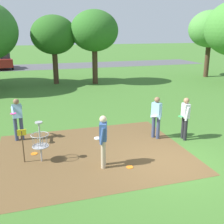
{
  "coord_description": "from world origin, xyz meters",
  "views": [
    {
      "loc": [
        -4.26,
        -7.18,
        4.19
      ],
      "look_at": [
        -1.14,
        2.99,
        1.0
      ],
      "focal_mm": 43.57,
      "sensor_mm": 36.0,
      "label": 1
    }
  ],
  "objects_px": {
    "tree_near_right": "(54,35)",
    "player_waiting_right": "(17,117)",
    "parked_car_leftmost": "(2,61)",
    "tree_mid_right": "(94,31)",
    "frisbee_by_tee": "(34,154)",
    "frisbee_mid_grass": "(130,167)",
    "disc_golf_basket": "(38,140)",
    "tree_near_left": "(210,29)",
    "player_throwing": "(156,115)",
    "player_waiting_left": "(185,116)",
    "player_foreground_watching": "(103,138)"
  },
  "relations": [
    {
      "from": "frisbee_by_tee",
      "to": "frisbee_mid_grass",
      "type": "bearing_deg",
      "value": -33.53
    },
    {
      "from": "player_foreground_watching",
      "to": "player_throwing",
      "type": "bearing_deg",
      "value": 32.83
    },
    {
      "from": "player_waiting_left",
      "to": "frisbee_mid_grass",
      "type": "bearing_deg",
      "value": -151.4
    },
    {
      "from": "parked_car_leftmost",
      "to": "player_waiting_right",
      "type": "bearing_deg",
      "value": -84.41
    },
    {
      "from": "frisbee_by_tee",
      "to": "tree_near_left",
      "type": "relative_size",
      "value": 0.04
    },
    {
      "from": "disc_golf_basket",
      "to": "tree_near_right",
      "type": "xyz_separation_m",
      "value": [
        2.01,
        14.0,
        3.1
      ]
    },
    {
      "from": "disc_golf_basket",
      "to": "frisbee_mid_grass",
      "type": "distance_m",
      "value": 3.1
    },
    {
      "from": "disc_golf_basket",
      "to": "frisbee_by_tee",
      "type": "xyz_separation_m",
      "value": [
        -0.16,
        0.64,
        -0.74
      ]
    },
    {
      "from": "tree_near_right",
      "to": "frisbee_by_tee",
      "type": "bearing_deg",
      "value": -99.24
    },
    {
      "from": "player_throwing",
      "to": "player_foreground_watching",
      "type": "bearing_deg",
      "value": -147.17
    },
    {
      "from": "frisbee_by_tee",
      "to": "tree_near_right",
      "type": "distance_m",
      "value": 14.07
    },
    {
      "from": "parked_car_leftmost",
      "to": "tree_mid_right",
      "type": "bearing_deg",
      "value": -56.28
    },
    {
      "from": "tree_near_right",
      "to": "parked_car_leftmost",
      "type": "distance_m",
      "value": 12.51
    },
    {
      "from": "disc_golf_basket",
      "to": "tree_near_left",
      "type": "xyz_separation_m",
      "value": [
        15.92,
        13.35,
        3.56
      ]
    },
    {
      "from": "frisbee_by_tee",
      "to": "tree_near_right",
      "type": "relative_size",
      "value": 0.04
    },
    {
      "from": "frisbee_mid_grass",
      "to": "parked_car_leftmost",
      "type": "distance_m",
      "value": 27.0
    },
    {
      "from": "frisbee_mid_grass",
      "to": "tree_mid_right",
      "type": "height_order",
      "value": "tree_mid_right"
    },
    {
      "from": "disc_golf_basket",
      "to": "frisbee_mid_grass",
      "type": "bearing_deg",
      "value": -25.06
    },
    {
      "from": "parked_car_leftmost",
      "to": "frisbee_by_tee",
      "type": "bearing_deg",
      "value": -83.56
    },
    {
      "from": "disc_golf_basket",
      "to": "player_waiting_right",
      "type": "bearing_deg",
      "value": 107.59
    },
    {
      "from": "player_throwing",
      "to": "player_waiting_right",
      "type": "height_order",
      "value": "same"
    },
    {
      "from": "tree_near_right",
      "to": "player_waiting_left",
      "type": "bearing_deg",
      "value": -75.19
    },
    {
      "from": "frisbee_mid_grass",
      "to": "tree_mid_right",
      "type": "xyz_separation_m",
      "value": [
        2.37,
        14.37,
        4.15
      ]
    },
    {
      "from": "player_throwing",
      "to": "tree_near_left",
      "type": "distance_m",
      "value": 17.26
    },
    {
      "from": "frisbee_mid_grass",
      "to": "tree_near_left",
      "type": "height_order",
      "value": "tree_near_left"
    },
    {
      "from": "disc_golf_basket",
      "to": "tree_mid_right",
      "type": "relative_size",
      "value": 0.24
    },
    {
      "from": "tree_mid_right",
      "to": "parked_car_leftmost",
      "type": "relative_size",
      "value": 1.3
    },
    {
      "from": "player_waiting_left",
      "to": "tree_near_right",
      "type": "bearing_deg",
      "value": 104.81
    },
    {
      "from": "player_throwing",
      "to": "player_waiting_left",
      "type": "xyz_separation_m",
      "value": [
        1.03,
        -0.45,
        0.0
      ]
    },
    {
      "from": "frisbee_by_tee",
      "to": "parked_car_leftmost",
      "type": "relative_size",
      "value": 0.05
    },
    {
      "from": "player_foreground_watching",
      "to": "player_waiting_right",
      "type": "bearing_deg",
      "value": 130.23
    },
    {
      "from": "disc_golf_basket",
      "to": "player_waiting_right",
      "type": "relative_size",
      "value": 0.81
    },
    {
      "from": "disc_golf_basket",
      "to": "tree_near_left",
      "type": "distance_m",
      "value": 21.08
    },
    {
      "from": "disc_golf_basket",
      "to": "frisbee_by_tee",
      "type": "distance_m",
      "value": 0.99
    },
    {
      "from": "tree_near_left",
      "to": "player_waiting_left",
      "type": "bearing_deg",
      "value": -128.26
    },
    {
      "from": "disc_golf_basket",
      "to": "tree_near_right",
      "type": "height_order",
      "value": "tree_near_right"
    },
    {
      "from": "disc_golf_basket",
      "to": "player_waiting_left",
      "type": "bearing_deg",
      "value": 3.11
    },
    {
      "from": "frisbee_mid_grass",
      "to": "parked_car_leftmost",
      "type": "bearing_deg",
      "value": 102.09
    },
    {
      "from": "tree_near_left",
      "to": "frisbee_mid_grass",
      "type": "bearing_deg",
      "value": -132.04
    },
    {
      "from": "tree_near_right",
      "to": "player_waiting_right",
      "type": "bearing_deg",
      "value": -102.75
    },
    {
      "from": "player_waiting_left",
      "to": "player_waiting_right",
      "type": "relative_size",
      "value": 1.0
    },
    {
      "from": "player_waiting_left",
      "to": "parked_car_leftmost",
      "type": "distance_m",
      "value": 26.23
    },
    {
      "from": "disc_golf_basket",
      "to": "frisbee_mid_grass",
      "type": "xyz_separation_m",
      "value": [
        2.73,
        -1.28,
        -0.74
      ]
    },
    {
      "from": "player_waiting_right",
      "to": "tree_near_right",
      "type": "height_order",
      "value": "tree_near_right"
    },
    {
      "from": "player_waiting_left",
      "to": "frisbee_mid_grass",
      "type": "distance_m",
      "value": 3.44
    },
    {
      "from": "frisbee_by_tee",
      "to": "frisbee_mid_grass",
      "type": "xyz_separation_m",
      "value": [
        2.89,
        -1.91,
        0.0
      ]
    },
    {
      "from": "parked_car_leftmost",
      "to": "tree_near_right",
      "type": "bearing_deg",
      "value": -66.05
    },
    {
      "from": "player_waiting_left",
      "to": "frisbee_by_tee",
      "type": "height_order",
      "value": "player_waiting_left"
    },
    {
      "from": "disc_golf_basket",
      "to": "tree_near_left",
      "type": "height_order",
      "value": "tree_near_left"
    },
    {
      "from": "player_foreground_watching",
      "to": "frisbee_mid_grass",
      "type": "bearing_deg",
      "value": -21.7
    }
  ]
}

